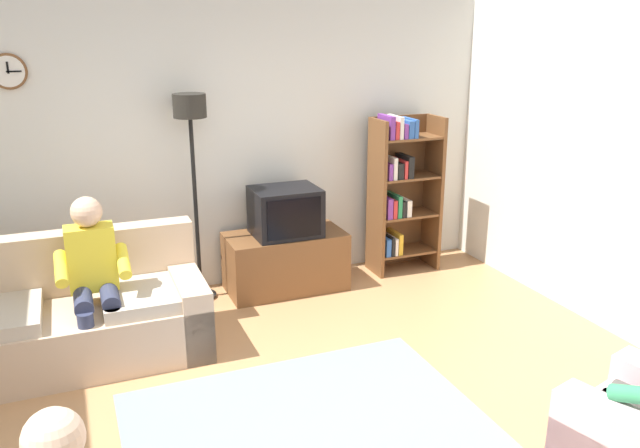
# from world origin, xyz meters

# --- Properties ---
(ground_plane) EXTENTS (12.00, 12.00, 0.00)m
(ground_plane) POSITION_xyz_m (0.00, 0.00, 0.00)
(ground_plane) COLOR #B27F51
(back_wall_assembly) EXTENTS (6.20, 0.17, 2.70)m
(back_wall_assembly) POSITION_xyz_m (-0.00, 2.66, 1.35)
(back_wall_assembly) COLOR silver
(back_wall_assembly) RESTS_ON ground_plane
(couch) EXTENTS (1.90, 0.89, 0.90)m
(couch) POSITION_xyz_m (-1.24, 1.59, 0.31)
(couch) COLOR tan
(couch) RESTS_ON ground_plane
(tv_stand) EXTENTS (1.10, 0.56, 0.55)m
(tv_stand) POSITION_xyz_m (0.64, 2.25, 0.27)
(tv_stand) COLOR brown
(tv_stand) RESTS_ON ground_plane
(tv) EXTENTS (0.60, 0.49, 0.44)m
(tv) POSITION_xyz_m (0.64, 2.23, 0.77)
(tv) COLOR black
(tv) RESTS_ON tv_stand
(bookshelf) EXTENTS (0.68, 0.36, 1.59)m
(bookshelf) POSITION_xyz_m (1.87, 2.32, 0.84)
(bookshelf) COLOR brown
(bookshelf) RESTS_ON ground_plane
(floor_lamp) EXTENTS (0.28, 0.28, 1.85)m
(floor_lamp) POSITION_xyz_m (-0.15, 2.35, 1.45)
(floor_lamp) COLOR black
(floor_lamp) RESTS_ON ground_plane
(area_rug) EXTENTS (2.20, 1.70, 0.01)m
(area_rug) POSITION_xyz_m (0.05, 0.09, 0.01)
(area_rug) COLOR slate
(area_rug) RESTS_ON ground_plane
(person_on_couch) EXTENTS (0.51, 0.54, 1.24)m
(person_on_couch) POSITION_xyz_m (-1.07, 1.48, 0.70)
(person_on_couch) COLOR yellow
(person_on_couch) RESTS_ON ground_plane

